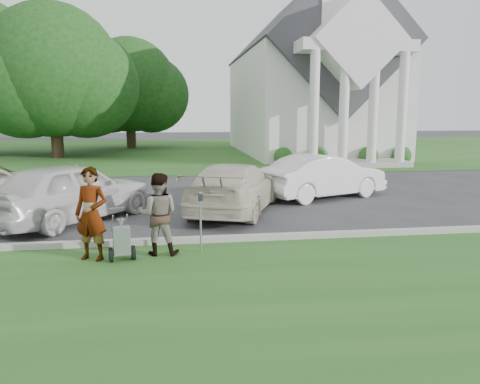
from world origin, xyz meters
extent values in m
plane|color=#333335|center=(0.00, 0.00, 0.00)|extent=(120.00, 120.00, 0.00)
cube|color=#23541D|center=(0.00, -3.00, 0.01)|extent=(80.00, 7.00, 0.01)
cube|color=#23541D|center=(0.00, 27.00, 0.01)|extent=(80.00, 30.00, 0.01)
cube|color=#9E9E93|center=(0.00, 0.55, 0.07)|extent=(80.00, 0.18, 0.15)
cube|color=white|center=(9.00, 24.00, 3.50)|extent=(9.00, 16.00, 7.00)
cube|color=#38383D|center=(9.00, 24.00, 7.00)|extent=(9.19, 17.00, 9.19)
cube|color=#9E9E93|center=(9.00, 14.80, 0.15)|extent=(6.20, 2.60, 0.30)
cylinder|color=white|center=(6.60, 13.80, 3.00)|extent=(0.50, 0.50, 6.00)
cylinder|color=white|center=(8.20, 13.80, 3.00)|extent=(0.50, 0.50, 6.00)
cylinder|color=white|center=(9.80, 13.80, 3.00)|extent=(0.50, 0.50, 6.00)
cylinder|color=white|center=(11.40, 13.80, 3.00)|extent=(0.50, 0.50, 6.00)
cube|color=white|center=(9.00, 14.60, 6.30)|extent=(6.20, 2.00, 0.60)
cube|color=white|center=(9.00, 14.60, 6.60)|extent=(5.09, 2.20, 5.09)
sphere|color=#1E4C19|center=(5.50, 15.70, 0.45)|extent=(1.10, 1.10, 1.10)
sphere|color=#1E4C19|center=(7.50, 15.70, 0.45)|extent=(1.10, 1.10, 1.10)
sphere|color=#1E4C19|center=(10.50, 15.70, 0.45)|extent=(1.10, 1.10, 1.10)
sphere|color=#1E4C19|center=(12.50, 15.70, 0.45)|extent=(1.10, 1.10, 1.10)
cylinder|color=#332316|center=(-8.00, 22.00, 1.60)|extent=(0.76, 0.76, 3.20)
sphere|color=#163D12|center=(-8.00, 22.00, 5.51)|extent=(8.40, 8.40, 8.40)
sphere|color=#163D12|center=(-6.11, 22.30, 4.67)|extent=(6.89, 6.89, 6.89)
sphere|color=#163D12|center=(-9.68, 21.70, 4.88)|extent=(7.22, 7.22, 7.22)
sphere|color=#163D12|center=(-11.93, 25.30, 5.21)|extent=(7.54, 7.54, 7.54)
cylinder|color=#332316|center=(-4.00, 30.00, 1.50)|extent=(0.76, 0.76, 3.00)
sphere|color=#163D12|center=(-4.00, 30.00, 5.09)|extent=(7.60, 7.60, 7.60)
sphere|color=#163D12|center=(-2.29, 30.30, 4.33)|extent=(6.23, 6.23, 6.23)
sphere|color=#163D12|center=(-5.52, 29.70, 4.52)|extent=(6.54, 6.54, 6.54)
cylinder|color=black|center=(-1.86, -0.57, 0.15)|extent=(0.13, 0.30, 0.30)
cylinder|color=black|center=(-1.44, -0.48, 0.15)|extent=(0.13, 0.30, 0.30)
cylinder|color=#2D2D33|center=(-1.65, -0.52, 0.15)|extent=(0.49, 0.13, 0.04)
cube|color=#96989E|center=(-1.65, -0.52, 0.42)|extent=(0.37, 0.33, 0.54)
cone|color=#96989E|center=(-1.65, -0.52, 0.78)|extent=(0.20, 0.20, 0.16)
cylinder|color=#2D2D33|center=(-1.65, -0.52, 0.86)|extent=(0.04, 0.04, 0.06)
cylinder|color=#96989E|center=(-1.88, -0.09, 0.66)|extent=(0.17, 0.72, 0.52)
cylinder|color=#96989E|center=(-1.61, -0.03, 0.66)|extent=(0.17, 0.72, 0.52)
cylinder|color=#96989E|center=(-1.82, 0.29, 0.91)|extent=(0.31, 0.09, 0.03)
imported|color=#999999|center=(-2.23, -0.37, 0.93)|extent=(0.80, 0.67, 1.86)
imported|color=#999999|center=(-0.93, -0.20, 0.85)|extent=(0.90, 0.74, 1.70)
cylinder|color=#96989E|center=(-0.06, -0.19, 0.56)|extent=(0.04, 0.04, 1.12)
cube|color=#2D2D33|center=(-0.06, -0.19, 1.20)|extent=(0.09, 0.07, 0.17)
cylinder|color=#96989E|center=(-0.06, -0.19, 1.28)|extent=(0.08, 0.08, 0.03)
imported|color=silver|center=(-3.34, 3.20, 0.82)|extent=(4.49, 4.96, 1.63)
imported|color=beige|center=(1.17, 3.81, 0.73)|extent=(3.73, 5.40, 1.45)
imported|color=white|center=(4.52, 5.67, 0.75)|extent=(4.79, 3.20, 1.49)
camera|label=1|loc=(-0.60, -9.71, 2.93)|focal=35.00mm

